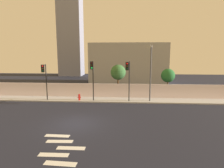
% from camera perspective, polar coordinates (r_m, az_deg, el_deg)
% --- Properties ---
extents(ground_plane, '(80.00, 80.00, 0.00)m').
position_cam_1_polar(ground_plane, '(16.54, -10.95, -11.78)').
color(ground_plane, '#1E202D').
extents(sidewalk, '(36.00, 2.40, 0.15)m').
position_cam_1_polar(sidewalk, '(24.18, -6.02, -4.74)').
color(sidewalk, '#B2B2B2').
rests_on(sidewalk, ground).
extents(perimeter_wall, '(36.00, 0.18, 1.80)m').
position_cam_1_polar(perimeter_wall, '(25.21, -5.55, -1.89)').
color(perimeter_wall, silver).
rests_on(perimeter_wall, sidewalk).
extents(crosswalk_marking, '(3.31, 3.90, 0.01)m').
position_cam_1_polar(crosswalk_marking, '(12.94, -15.40, -18.14)').
color(crosswalk_marking, silver).
rests_on(crosswalk_marking, ground).
extents(traffic_light_left, '(0.53, 1.77, 4.81)m').
position_cam_1_polar(traffic_light_left, '(21.77, 4.93, 3.36)').
color(traffic_light_left, black).
rests_on(traffic_light_left, sidewalk).
extents(traffic_light_center, '(0.35, 1.42, 4.85)m').
position_cam_1_polar(traffic_light_center, '(22.28, -5.98, 3.49)').
color(traffic_light_center, black).
rests_on(traffic_light_center, sidewalk).
extents(traffic_light_right, '(0.36, 1.36, 4.46)m').
position_cam_1_polar(traffic_light_right, '(24.00, -19.83, 2.76)').
color(traffic_light_right, black).
rests_on(traffic_light_right, sidewalk).
extents(street_lamp_curbside, '(0.81, 1.67, 6.68)m').
position_cam_1_polar(street_lamp_curbside, '(22.74, 11.57, 4.45)').
color(street_lamp_curbside, '#4C4C51').
rests_on(street_lamp_curbside, sidewalk).
extents(fire_hydrant, '(0.44, 0.26, 0.79)m').
position_cam_1_polar(fire_hydrant, '(23.76, -9.89, -3.85)').
color(fire_hydrant, red).
rests_on(fire_hydrant, sidewalk).
extents(roadside_tree_leftmost, '(2.09, 2.09, 4.40)m').
position_cam_1_polar(roadside_tree_leftmost, '(25.85, 1.87, 3.52)').
color(roadside_tree_leftmost, brown).
rests_on(roadside_tree_leftmost, ground).
extents(roadside_tree_midleft, '(1.86, 1.86, 3.88)m').
position_cam_1_polar(roadside_tree_midleft, '(26.54, 16.62, 2.45)').
color(roadside_tree_midleft, brown).
rests_on(roadside_tree_midleft, ground).
extents(low_building_distant, '(15.23, 6.00, 7.93)m').
position_cam_1_polar(low_building_distant, '(38.46, 4.87, 6.31)').
color(low_building_distant, '#A8A8A8').
rests_on(low_building_distant, ground).
extents(tower_on_skyline, '(5.96, 5.00, 31.53)m').
position_cam_1_polar(tower_on_skyline, '(53.35, -12.62, 19.66)').
color(tower_on_skyline, gray).
rests_on(tower_on_skyline, ground).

